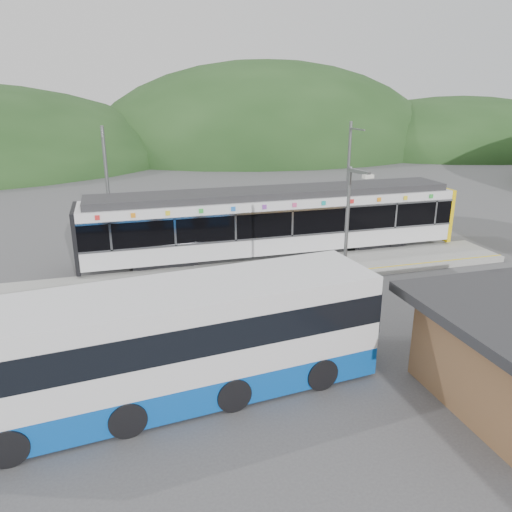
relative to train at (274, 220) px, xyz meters
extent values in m
plane|color=#4C4C4F|center=(-1.48, -6.00, -2.06)|extent=(120.00, 120.00, 0.00)
ellipsoid|color=#1E3D19|center=(14.52, 48.00, -2.06)|extent=(52.00, 39.00, 26.00)
ellipsoid|color=#1E3D19|center=(43.52, 42.00, -2.06)|extent=(44.00, 33.00, 16.00)
cube|color=#9E9E99|center=(-1.48, -2.70, -1.91)|extent=(26.00, 3.20, 0.30)
cube|color=yellow|center=(-1.48, -4.00, -1.76)|extent=(26.00, 0.10, 0.01)
cube|color=black|center=(-6.02, 0.00, -1.76)|extent=(3.20, 2.20, 0.56)
cube|color=black|center=(5.98, 0.00, -1.76)|extent=(3.20, 2.20, 0.56)
cube|color=silver|center=(-0.02, 0.00, -1.02)|extent=(20.00, 2.90, 0.92)
cube|color=black|center=(-0.02, 0.00, 0.16)|extent=(20.00, 2.96, 1.45)
cube|color=silver|center=(-0.02, -1.50, -0.51)|extent=(20.00, 0.05, 0.10)
cube|color=silver|center=(-0.02, -1.50, 0.84)|extent=(20.00, 0.05, 0.10)
cube|color=silver|center=(-0.02, 0.00, 1.11)|extent=(20.00, 2.90, 0.45)
cube|color=#2D2D30|center=(-0.02, 0.00, 1.52)|extent=(19.40, 2.50, 0.36)
cube|color=yellow|center=(10.10, 0.00, -0.16)|extent=(0.24, 2.92, 3.00)
cube|color=black|center=(-10.12, 0.00, -0.16)|extent=(0.20, 2.92, 3.00)
cube|color=silver|center=(-8.52, -1.50, 0.16)|extent=(0.10, 0.05, 1.35)
cube|color=silver|center=(-5.52, -1.50, 0.16)|extent=(0.10, 0.05, 1.35)
cube|color=silver|center=(-2.52, -1.50, 0.16)|extent=(0.10, 0.05, 1.35)
cube|color=silver|center=(0.48, -1.50, 0.16)|extent=(0.10, 0.05, 1.35)
cube|color=silver|center=(3.48, -1.50, 0.16)|extent=(0.10, 0.05, 1.35)
cube|color=silver|center=(6.48, -1.50, 0.16)|extent=(0.10, 0.05, 1.35)
cube|color=silver|center=(8.98, -1.50, 0.16)|extent=(0.10, 0.05, 1.35)
cube|color=red|center=(-9.02, -1.49, 1.12)|extent=(0.22, 0.04, 0.22)
cube|color=orange|center=(-7.42, -1.49, 1.12)|extent=(0.22, 0.04, 0.22)
cube|color=yellow|center=(-5.82, -1.49, 1.12)|extent=(0.22, 0.04, 0.22)
cube|color=green|center=(-4.22, -1.49, 1.12)|extent=(0.22, 0.04, 0.22)
cube|color=blue|center=(-2.62, -1.49, 1.12)|extent=(0.22, 0.04, 0.22)
cube|color=purple|center=(-1.02, -1.49, 1.12)|extent=(0.22, 0.04, 0.22)
cube|color=#E54C8C|center=(0.58, -1.49, 1.12)|extent=(0.22, 0.04, 0.22)
cube|color=#19A5A5|center=(2.18, -1.49, 1.12)|extent=(0.22, 0.04, 0.22)
cube|color=red|center=(3.78, -1.49, 1.12)|extent=(0.22, 0.04, 0.22)
cube|color=orange|center=(5.38, -1.49, 1.12)|extent=(0.22, 0.04, 0.22)
cube|color=yellow|center=(6.98, -1.49, 1.12)|extent=(0.22, 0.04, 0.22)
cube|color=green|center=(8.58, -1.49, 1.12)|extent=(0.22, 0.04, 0.22)
cylinder|color=slate|center=(-8.48, 2.60, 1.44)|extent=(0.18, 0.18, 7.00)
cube|color=slate|center=(-8.48, 1.80, 4.54)|extent=(0.08, 1.80, 0.08)
cylinder|color=slate|center=(5.52, 2.60, 1.44)|extent=(0.18, 0.18, 7.00)
cube|color=slate|center=(5.52, 1.80, 4.54)|extent=(0.08, 1.80, 0.08)
cube|color=#0B4DAF|center=(-7.04, -11.75, -1.50)|extent=(12.75, 4.20, 0.91)
cube|color=silver|center=(-7.04, -11.75, -0.59)|extent=(12.75, 4.20, 0.91)
cube|color=black|center=(-7.04, -11.75, 0.32)|extent=(12.76, 4.24, 0.91)
cube|color=silver|center=(-7.04, -11.75, 1.06)|extent=(12.75, 4.20, 0.57)
cylinder|color=black|center=(-11.34, -12.22, -1.55)|extent=(1.34, 3.06, 1.02)
cylinder|color=black|center=(-8.51, -11.91, -1.55)|extent=(1.34, 3.06, 1.02)
cylinder|color=black|center=(-5.57, -11.59, -1.55)|extent=(1.34, 3.06, 1.02)
cylinder|color=black|center=(-2.75, -11.27, -1.55)|extent=(1.34, 3.06, 1.02)
cylinder|color=slate|center=(-0.52, -9.61, 1.08)|extent=(0.12, 0.12, 6.29)
cube|color=slate|center=(-0.52, -10.08, 4.12)|extent=(0.31, 1.05, 0.12)
cube|color=silver|center=(-0.52, -10.56, 4.03)|extent=(0.38, 0.24, 0.12)
camera|label=1|loc=(-8.19, -24.80, 6.63)|focal=35.00mm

